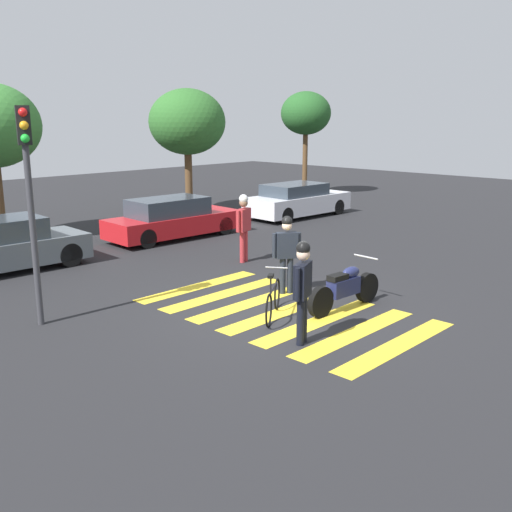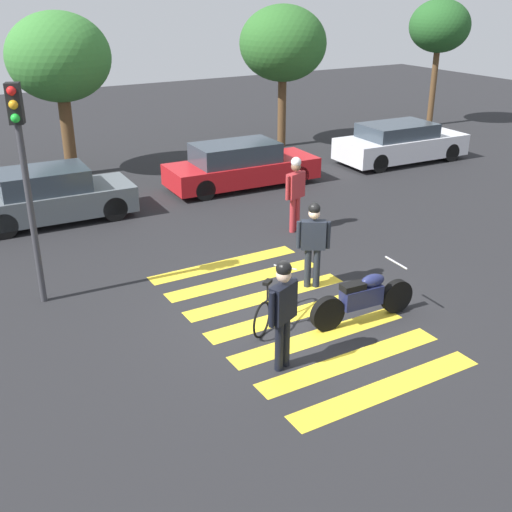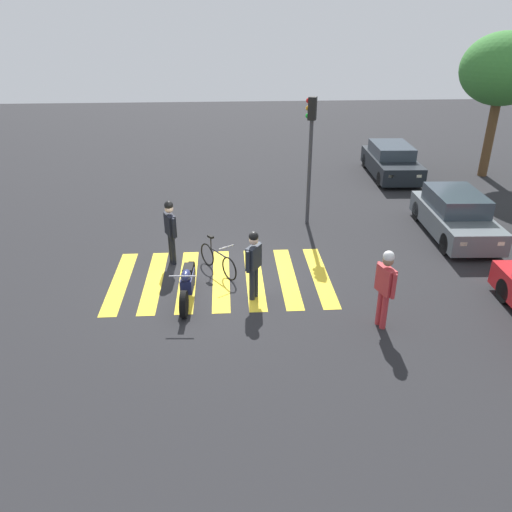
# 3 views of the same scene
# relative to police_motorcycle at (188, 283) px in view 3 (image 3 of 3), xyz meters

# --- Properties ---
(ground_plane) EXTENTS (60.00, 60.00, 0.00)m
(ground_plane) POSITION_rel_police_motorcycle_xyz_m (-1.01, 0.82, -0.46)
(ground_plane) COLOR #232326
(police_motorcycle) EXTENTS (2.18, 0.62, 1.04)m
(police_motorcycle) POSITION_rel_police_motorcycle_xyz_m (0.00, 0.00, 0.00)
(police_motorcycle) COLOR black
(police_motorcycle) RESTS_ON ground_plane
(leaning_bicycle) EXTENTS (1.49, 1.01, 0.99)m
(leaning_bicycle) POSITION_rel_police_motorcycle_xyz_m (-1.43, 0.73, -0.09)
(leaning_bicycle) COLOR black
(leaning_bicycle) RESTS_ON ground_plane
(officer_on_foot) EXTENTS (0.59, 0.43, 1.81)m
(officer_on_foot) POSITION_rel_police_motorcycle_xyz_m (0.02, 1.64, 0.59)
(officer_on_foot) COLOR #1E232D
(officer_on_foot) RESTS_ON ground_plane
(officer_by_motorcycle) EXTENTS (0.65, 0.38, 1.87)m
(officer_by_motorcycle) POSITION_rel_police_motorcycle_xyz_m (-2.09, -0.56, 0.64)
(officer_by_motorcycle) COLOR black
(officer_by_motorcycle) RESTS_ON ground_plane
(pedestrian_bystander) EXTENTS (0.68, 0.34, 1.90)m
(pedestrian_bystander) POSITION_rel_police_motorcycle_xyz_m (1.47, 4.46, 0.65)
(pedestrian_bystander) COLOR #B22D33
(pedestrian_bystander) RESTS_ON ground_plane
(crosswalk_stripes) EXTENTS (3.47, 5.85, 0.01)m
(crosswalk_stripes) POSITION_rel_police_motorcycle_xyz_m (-1.01, 0.82, -0.46)
(crosswalk_stripes) COLOR yellow
(crosswalk_stripes) RESTS_ON ground_plane
(car_black_suv) EXTENTS (4.23, 1.92, 1.37)m
(car_black_suv) POSITION_rel_police_motorcycle_xyz_m (-10.06, 8.22, 0.20)
(car_black_suv) COLOR black
(car_black_suv) RESTS_ON ground_plane
(car_grey_coupe) EXTENTS (4.09, 1.84, 1.40)m
(car_grey_coupe) POSITION_rel_police_motorcycle_xyz_m (-3.55, 8.28, 0.20)
(car_grey_coupe) COLOR black
(car_grey_coupe) RESTS_ON ground_plane
(traffic_light_pole) EXTENTS (0.31, 0.36, 4.16)m
(traffic_light_pole) POSITION_rel_police_motorcycle_xyz_m (-4.87, 3.74, 2.34)
(traffic_light_pole) COLOR #38383D
(traffic_light_pole) RESTS_ON ground_plane
(street_tree_near) EXTENTS (3.38, 3.38, 5.87)m
(street_tree_near) POSITION_rel_police_motorcycle_xyz_m (-9.90, 12.32, 3.93)
(street_tree_near) COLOR brown
(street_tree_near) RESTS_ON ground_plane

